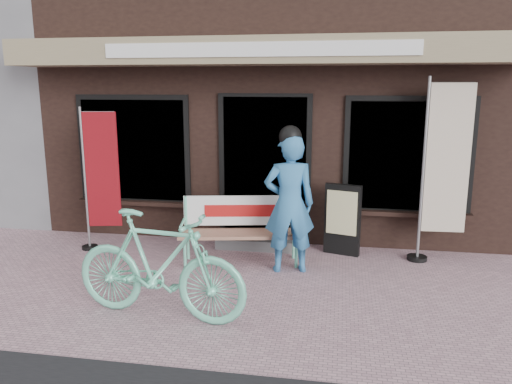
% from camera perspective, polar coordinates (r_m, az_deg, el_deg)
% --- Properties ---
extents(ground, '(70.00, 70.00, 0.00)m').
position_cam_1_polar(ground, '(5.71, -2.14, -11.82)').
color(ground, '#BE919D').
rests_on(ground, ground).
extents(storefront, '(7.00, 6.77, 6.00)m').
position_cam_1_polar(storefront, '(10.14, 3.71, 15.96)').
color(storefront, black).
rests_on(storefront, ground).
extents(bench, '(1.66, 0.70, 0.87)m').
position_cam_1_polar(bench, '(6.61, -1.75, -3.69)').
color(bench, '#72E0B9').
rests_on(bench, ground).
extents(person, '(0.71, 0.55, 1.84)m').
position_cam_1_polar(person, '(6.19, 3.84, -1.05)').
color(person, teal).
rests_on(person, ground).
extents(bicycle, '(1.91, 0.78, 1.12)m').
position_cam_1_polar(bicycle, '(5.11, -11.04, -8.22)').
color(bicycle, '#72E0B9').
rests_on(bicycle, ground).
extents(nobori_red, '(0.60, 0.26, 2.03)m').
position_cam_1_polar(nobori_red, '(7.32, -17.44, 1.59)').
color(nobori_red, gray).
rests_on(nobori_red, ground).
extents(nobori_cream, '(0.71, 0.28, 2.43)m').
position_cam_1_polar(nobori_cream, '(6.89, 20.57, 2.48)').
color(nobori_cream, gray).
rests_on(nobori_cream, ground).
extents(menu_stand, '(0.50, 0.23, 0.99)m').
position_cam_1_polar(menu_stand, '(6.97, 9.84, -3.05)').
color(menu_stand, black).
rests_on(menu_stand, ground).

